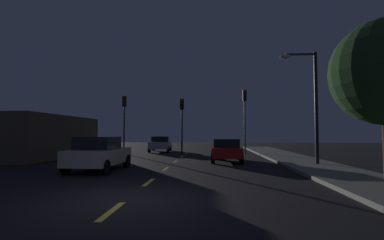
{
  "coord_description": "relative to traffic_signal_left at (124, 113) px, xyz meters",
  "views": [
    {
      "loc": [
        2.25,
        -7.53,
        1.75
      ],
      "look_at": [
        0.62,
        15.94,
        2.85
      ],
      "focal_mm": 26.63,
      "sensor_mm": 36.0,
      "label": 1
    }
  ],
  "objects": [
    {
      "name": "lane_stripe_fifth",
      "position": [
        5.27,
        -2.43,
        -3.47
      ],
      "size": [
        0.16,
        1.6,
        0.01
      ],
      "primitive_type": "cube",
      "color": "#EACC4C",
      "rests_on": "ground_plane"
    },
    {
      "name": "ground_plane",
      "position": [
        5.27,
        -9.43,
        -3.47
      ],
      "size": [
        80.0,
        80.0,
        0.0
      ],
      "primitive_type": "plane",
      "color": "black"
    },
    {
      "name": "lane_stripe_third",
      "position": [
        5.27,
        -10.03,
        -3.47
      ],
      "size": [
        0.16,
        1.6,
        0.01
      ],
      "primitive_type": "cube",
      "color": "#EACC4C",
      "rests_on": "ground_plane"
    },
    {
      "name": "lane_stripe_second",
      "position": [
        5.27,
        -13.83,
        -3.47
      ],
      "size": [
        0.16,
        1.6,
        0.01
      ],
      "primitive_type": "cube",
      "color": "#EACC4C",
      "rests_on": "ground_plane"
    },
    {
      "name": "sidewalk_curb_right",
      "position": [
        12.77,
        -9.43,
        -3.4
      ],
      "size": [
        3.0,
        40.0,
        0.15
      ],
      "primitive_type": "cube",
      "color": "gray",
      "rests_on": "ground_plane"
    },
    {
      "name": "traffic_signal_right",
      "position": [
        10.28,
        0.0,
        0.27
      ],
      "size": [
        0.32,
        0.38,
        5.38
      ],
      "color": "#4C4C51",
      "rests_on": "ground_plane"
    },
    {
      "name": "lane_stripe_nearest",
      "position": [
        5.27,
        -17.63,
        -3.47
      ],
      "size": [
        0.16,
        1.6,
        0.01
      ],
      "primitive_type": "cube",
      "color": "#EACC4C",
      "rests_on": "ground_plane"
    },
    {
      "name": "storefront_left",
      "position": [
        -5.68,
        -3.89,
        -1.96
      ],
      "size": [
        5.91,
        9.82,
        3.02
      ],
      "primitive_type": "cube",
      "color": "brown",
      "rests_on": "ground_plane"
    },
    {
      "name": "traffic_signal_center",
      "position": [
        5.0,
        -0.0,
        -0.19
      ],
      "size": [
        0.32,
        0.38,
        4.67
      ],
      "color": "black",
      "rests_on": "ground_plane"
    },
    {
      "name": "lane_stripe_fourth",
      "position": [
        5.27,
        -6.23,
        -3.47
      ],
      "size": [
        0.16,
        1.6,
        0.01
      ],
      "primitive_type": "cube",
      "color": "#EACC4C",
      "rests_on": "ground_plane"
    },
    {
      "name": "lane_stripe_sixth",
      "position": [
        5.27,
        1.37,
        -3.47
      ],
      "size": [
        0.16,
        1.6,
        0.01
      ],
      "primitive_type": "cube",
      "color": "#EACC4C",
      "rests_on": "ground_plane"
    },
    {
      "name": "car_oncoming_far",
      "position": [
        2.61,
        3.11,
        -2.73
      ],
      "size": [
        2.17,
        4.21,
        1.45
      ],
      "color": "silver",
      "rests_on": "ground_plane"
    },
    {
      "name": "car_stopped_ahead",
      "position": [
        8.4,
        -6.11,
        -2.75
      ],
      "size": [
        1.86,
        4.01,
        1.41
      ],
      "color": "#B21919",
      "rests_on": "ground_plane"
    },
    {
      "name": "traffic_signal_left",
      "position": [
        0.0,
        0.0,
        0.0
      ],
      "size": [
        0.32,
        0.38,
        4.96
      ],
      "color": "#4C4C51",
      "rests_on": "ground_plane"
    },
    {
      "name": "street_lamp_right",
      "position": [
        12.73,
        -8.48,
        0.28
      ],
      "size": [
        1.95,
        0.36,
        6.1
      ],
      "color": "black",
      "rests_on": "ground_plane"
    },
    {
      "name": "car_adjacent_lane",
      "position": [
        2.22,
        -10.86,
        -2.67
      ],
      "size": [
        2.03,
        3.95,
        1.59
      ],
      "color": "beige",
      "rests_on": "ground_plane"
    }
  ]
}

